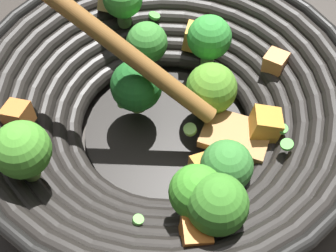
% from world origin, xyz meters
% --- Properties ---
extents(ground_plane, '(4.00, 4.00, 0.00)m').
position_xyz_m(ground_plane, '(0.00, 0.00, 0.00)').
color(ground_plane, '#332D28').
extents(wok, '(0.42, 0.45, 0.20)m').
position_xyz_m(wok, '(0.00, -0.00, 0.06)').
color(wok, black).
rests_on(wok, ground).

